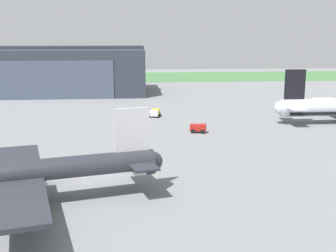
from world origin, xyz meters
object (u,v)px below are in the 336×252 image
maintenance_hangar (23,71)px  fuel_bowser (155,113)px  airliner_near_left (13,176)px  pushback_tractor (198,128)px

maintenance_hangar → fuel_bowser: bearing=-48.5°
maintenance_hangar → airliner_near_left: (25.75, -113.89, -4.46)m
airliner_near_left → fuel_bowser: bearing=70.4°
maintenance_hangar → airliner_near_left: maintenance_hangar is taller
maintenance_hangar → pushback_tractor: 92.80m
maintenance_hangar → pushback_tractor: maintenance_hangar is taller
pushback_tractor → airliner_near_left: bearing=-126.9°
fuel_bowser → pushback_tractor: (8.58, -20.32, -0.01)m
pushback_tractor → fuel_bowser: bearing=112.9°
maintenance_hangar → pushback_tractor: bearing=-52.9°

